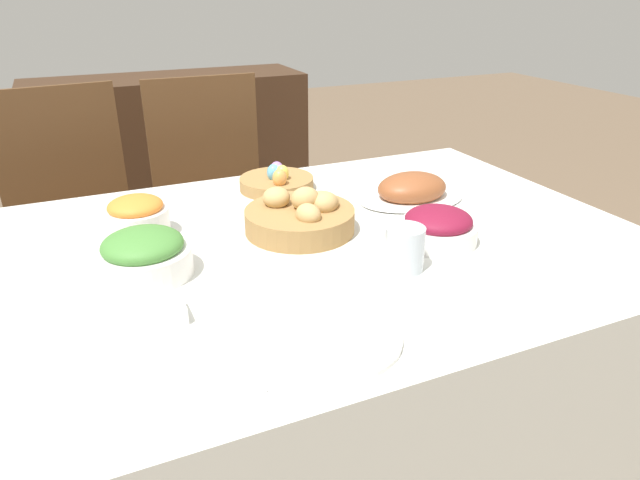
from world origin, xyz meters
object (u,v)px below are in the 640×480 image
at_px(egg_basket, 277,181).
at_px(ham_platter, 412,190).
at_px(bread_basket, 302,216).
at_px(fork, 247,360).
at_px(beet_salad_bowl, 438,227).
at_px(spoon, 419,316).
at_px(green_salad_bowl, 144,255).
at_px(carrot_bowl, 137,217).
at_px(butter_dish, 154,315).
at_px(chair_far_center, 216,207).
at_px(chair_far_left, 78,228).
at_px(dinner_plate, 330,337).
at_px(sideboard, 174,161).
at_px(drinking_cup, 404,249).
at_px(knife, 405,319).

height_order(egg_basket, ham_platter, egg_basket).
distance_m(bread_basket, fork, 0.53).
distance_m(beet_salad_bowl, spoon, 0.34).
height_order(ham_platter, green_salad_bowl, green_salad_bowl).
relative_size(ham_platter, carrot_bowl, 2.05).
xyz_separation_m(bread_basket, beet_salad_bowl, (0.26, -0.19, -0.00)).
distance_m(ham_platter, butter_dish, 0.83).
distance_m(chair_far_center, chair_far_left, 0.49).
bearing_deg(ham_platter, carrot_bowl, 175.68).
height_order(dinner_plate, fork, dinner_plate).
height_order(sideboard, egg_basket, sideboard).
xyz_separation_m(chair_far_left, butter_dish, (0.11, -1.10, 0.25)).
bearing_deg(beet_salad_bowl, dinner_plate, -146.78).
distance_m(egg_basket, fork, 0.83).
height_order(beet_salad_bowl, spoon, beet_salad_bowl).
bearing_deg(beet_salad_bowl, butter_dish, -172.95).
xyz_separation_m(egg_basket, green_salad_bowl, (-0.43, -0.39, 0.02)).
height_order(egg_basket, dinner_plate, egg_basket).
bearing_deg(drinking_cup, egg_basket, 96.79).
distance_m(green_salad_bowl, drinking_cup, 0.54).
distance_m(dinner_plate, spoon, 0.18).
bearing_deg(butter_dish, egg_basket, 52.36).
height_order(chair_far_center, knife, chair_far_center).
bearing_deg(fork, bread_basket, 57.54).
relative_size(chair_far_left, carrot_bowl, 6.61).
bearing_deg(drinking_cup, green_salad_bowl, 158.53).
xyz_separation_m(green_salad_bowl, dinner_plate, (0.25, -0.37, -0.04)).
xyz_separation_m(chair_far_left, bread_basket, (0.51, -0.83, 0.27)).
height_order(bread_basket, butter_dish, bread_basket).
bearing_deg(dinner_plate, sideboard, 86.43).
bearing_deg(bread_basket, chair_far_center, 90.91).
distance_m(bread_basket, egg_basket, 0.31).
bearing_deg(dinner_plate, knife, 0.00).
bearing_deg(beet_salad_bowl, sideboard, 97.33).
distance_m(beet_salad_bowl, knife, 0.36).
distance_m(carrot_bowl, beet_salad_bowl, 0.71).
bearing_deg(green_salad_bowl, fork, -74.87).
xyz_separation_m(dinner_plate, drinking_cup, (0.25, 0.17, 0.04)).
xyz_separation_m(chair_far_left, carrot_bowl, (0.14, -0.70, 0.28)).
distance_m(chair_far_left, fork, 1.32).
bearing_deg(chair_far_left, fork, -86.69).
distance_m(chair_far_center, butter_dish, 1.19).
bearing_deg(fork, sideboard, 82.38).
bearing_deg(fork, carrot_bowl, 98.03).
height_order(chair_far_left, egg_basket, chair_far_left).
distance_m(bread_basket, spoon, 0.45).
bearing_deg(butter_dish, drinking_cup, -0.52).
height_order(chair_far_center, green_salad_bowl, chair_far_center).
relative_size(carrot_bowl, drinking_cup, 1.58).
height_order(beet_salad_bowl, dinner_plate, beet_salad_bowl).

